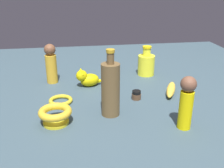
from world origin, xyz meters
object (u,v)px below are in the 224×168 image
person_figure_adult (186,101)px  banana (171,89)px  bowl (55,114)px  bangle (61,101)px  bottle_short (146,64)px  bottle_tall (110,89)px  nail_polish_jar (136,95)px  cat_figurine (87,78)px  person_figure_child (51,64)px

person_figure_adult → banana: bearing=78.3°
person_figure_adult → bowl: person_figure_adult is taller
person_figure_adult → bangle: bearing=148.4°
bottle_short → person_figure_adult: person_figure_adult is taller
bottle_tall → bowl: bearing=-169.2°
banana → bangle: banana is taller
person_figure_adult → nail_polish_jar: size_ratio=4.69×
person_figure_adult → bowl: bearing=167.8°
bottle_tall → bowl: bottle_tall is taller
person_figure_adult → cat_figurine: bearing=125.9°
bangle → nail_polish_jar: size_ratio=2.44×
person_figure_adult → bottle_tall: (-0.25, 0.14, 0.01)m
cat_figurine → nail_polish_jar: bearing=-41.3°
bangle → bottle_tall: size_ratio=0.39×
bottle_tall → nail_polish_jar: bearing=42.1°
banana → bottle_tall: size_ratio=0.66×
bangle → nail_polish_jar: (0.34, -0.01, 0.01)m
nail_polish_jar → person_figure_adult: bearing=-66.5°
bangle → bowl: bowl is taller
banana → bowl: bowl is taller
cat_figurine → person_figure_child: 0.20m
banana → nail_polish_jar: (-0.18, -0.04, 0.00)m
bottle_short → bangle: bearing=-148.2°
cat_figurine → bowl: cat_figurine is taller
banana → bottle_tall: bottle_tall is taller
banana → nail_polish_jar: size_ratio=4.17×
bottle_tall → person_figure_child: 0.46m
bottle_short → bowl: size_ratio=1.31×
bowl → person_figure_child: size_ratio=0.61×
cat_figurine → nail_polish_jar: (0.21, -0.18, -0.02)m
nail_polish_jar → banana: bearing=11.6°
bowl → bottle_short: bearing=44.3°
bangle → bowl: (-0.01, -0.18, 0.03)m
banana → cat_figurine: (-0.39, 0.15, 0.02)m
bowl → nail_polish_jar: bearing=25.1°
nail_polish_jar → bowl: bowl is taller
cat_figurine → banana: bearing=-20.9°
bottle_short → bottle_tall: size_ratio=0.61×
bottle_short → bottle_tall: 0.50m
bottle_short → bangle: size_ratio=1.57×
cat_figurine → bangle: cat_figurine is taller
bangle → bowl: bearing=-94.0°
cat_figurine → nail_polish_jar: 0.28m
bangle → person_figure_adult: bearing=-31.6°
banana → person_figure_child: size_ratio=0.87×
person_figure_adult → bottle_tall: 0.29m
person_figure_adult → person_figure_child: (-0.50, 0.53, -0.00)m
bangle → bottle_tall: 0.27m
cat_figurine → bottle_tall: bottle_tall is taller
banana → cat_figurine: size_ratio=1.35×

